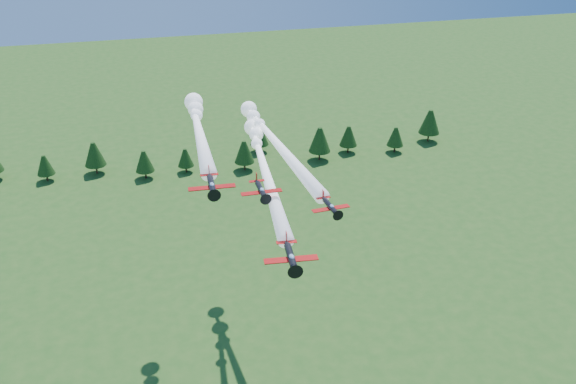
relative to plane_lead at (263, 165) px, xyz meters
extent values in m
cylinder|color=black|center=(-3.05, -32.22, 0.00)|extent=(1.62, 5.90, 1.08)
cone|color=black|center=(-3.37, -35.60, 0.00)|extent=(1.17, 1.07, 1.08)
cone|color=black|center=(-3.43, -36.25, 0.00)|extent=(0.52, 0.53, 0.47)
cylinder|color=black|center=(-3.45, -36.43, 0.00)|extent=(2.26, 0.26, 2.27)
cube|color=red|center=(-3.09, -32.65, -0.35)|extent=(8.09, 2.20, 0.13)
cube|color=red|center=(-2.69, -28.41, 0.05)|extent=(3.20, 1.21, 0.08)
cube|color=red|center=(-2.68, -28.30, 0.92)|extent=(0.19, 1.03, 1.56)
ellipsoid|color=#91BDE0|center=(-3.14, -33.19, 0.43)|extent=(0.90, 1.36, 0.67)
sphere|color=white|center=(0.95, 10.04, 0.00)|extent=(2.30, 2.30, 2.30)
sphere|color=white|center=(1.46, 15.41, 0.00)|extent=(3.00, 3.00, 3.00)
sphere|color=white|center=(1.96, 20.77, 0.00)|extent=(3.70, 3.70, 3.70)
cylinder|color=black|center=(-12.84, -22.65, 8.31)|extent=(1.18, 5.20, 0.96)
cone|color=black|center=(-12.97, -25.66, 8.31)|extent=(0.99, 0.90, 0.96)
cone|color=black|center=(-13.00, -26.23, 8.31)|extent=(0.44, 0.45, 0.42)
cylinder|color=black|center=(-13.01, -26.39, 8.31)|extent=(2.01, 0.13, 2.01)
cube|color=red|center=(-12.86, -23.03, 8.01)|extent=(7.13, 1.60, 0.11)
cube|color=red|center=(-12.70, -19.26, 8.36)|extent=(2.81, 0.93, 0.07)
cube|color=red|center=(-12.69, -19.16, 9.13)|extent=(0.13, 0.91, 1.39)
ellipsoid|color=#91BDE0|center=(-12.88, -23.51, 8.70)|extent=(0.74, 1.18, 0.60)
sphere|color=white|center=(-11.52, 7.99, 8.31)|extent=(2.30, 2.30, 2.30)
sphere|color=white|center=(-11.35, 11.78, 8.31)|extent=(3.00, 3.00, 3.00)
sphere|color=white|center=(-11.19, 15.58, 8.31)|extent=(3.70, 3.70, 3.70)
cylinder|color=black|center=(6.27, -21.92, 1.70)|extent=(1.22, 4.69, 0.86)
cone|color=black|center=(6.48, -24.61, 1.70)|extent=(0.92, 0.84, 0.86)
cone|color=black|center=(6.52, -25.12, 1.70)|extent=(0.41, 0.41, 0.38)
cylinder|color=black|center=(6.54, -25.27, 1.70)|extent=(1.80, 0.17, 1.80)
cube|color=red|center=(6.30, -22.26, 1.42)|extent=(6.42, 1.65, 0.10)
cube|color=red|center=(6.04, -18.88, 1.74)|extent=(2.54, 0.92, 0.06)
cube|color=red|center=(6.03, -18.79, 2.42)|extent=(0.14, 0.82, 1.24)
ellipsoid|color=#91BDE0|center=(6.33, -22.69, 2.04)|extent=(0.70, 1.07, 0.54)
sphere|color=white|center=(3.22, 17.23, 1.70)|extent=(2.30, 2.30, 2.30)
sphere|color=white|center=(2.82, 22.28, 1.70)|extent=(3.00, 3.00, 3.00)
sphere|color=white|center=(2.43, 27.34, 1.70)|extent=(3.70, 3.70, 3.70)
cylinder|color=black|center=(-3.64, -14.74, 2.43)|extent=(0.98, 5.08, 0.94)
cone|color=black|center=(-3.62, -17.70, 2.43)|extent=(0.95, 0.85, 0.94)
cone|color=black|center=(-3.61, -18.26, 2.43)|extent=(0.42, 0.43, 0.41)
cylinder|color=black|center=(-3.61, -18.42, 2.43)|extent=(1.97, 0.05, 1.97)
cube|color=red|center=(-3.64, -15.11, 2.13)|extent=(6.96, 1.32, 0.11)
cube|color=red|center=(-3.66, -11.40, 2.48)|extent=(2.73, 0.82, 0.07)
cube|color=red|center=(-3.66, -11.31, 3.23)|extent=(0.09, 0.89, 1.36)
ellipsoid|color=#91BDE0|center=(-3.63, -15.58, 2.81)|extent=(0.68, 1.13, 0.59)
cylinder|color=#382314|center=(-36.58, 91.82, -37.81)|extent=(0.60, 0.60, 3.03)
cone|color=black|center=(-36.58, 91.82, -32.40)|extent=(6.93, 6.93, 7.79)
cylinder|color=#382314|center=(81.25, 90.09, -37.65)|extent=(0.60, 0.60, 3.34)
cone|color=black|center=(81.25, 90.09, -31.68)|extent=(7.65, 7.65, 8.60)
cylinder|color=#382314|center=(19.06, 95.80, -37.90)|extent=(0.60, 0.60, 2.86)
cone|color=black|center=(19.06, 95.80, -32.80)|extent=(6.53, 6.53, 7.34)
cylinder|color=#382314|center=(11.14, 82.28, -37.89)|extent=(0.60, 0.60, 2.86)
cone|color=black|center=(11.14, 82.28, -32.78)|extent=(6.54, 6.54, 7.36)
cylinder|color=#382314|center=(65.38, 83.87, -38.04)|extent=(0.60, 0.60, 2.57)
cone|color=black|center=(65.38, 83.87, -33.45)|extent=(5.87, 5.87, 6.60)
cylinder|color=#382314|center=(37.62, 83.99, -37.68)|extent=(0.60, 0.60, 3.28)
cone|color=black|center=(37.62, 83.99, -31.83)|extent=(7.50, 7.50, 8.44)
cylinder|color=#382314|center=(-7.89, 85.39, -38.18)|extent=(0.60, 0.60, 2.29)
cone|color=black|center=(-7.89, 85.39, -34.09)|extent=(5.24, 5.24, 5.89)
cylinder|color=#382314|center=(49.27, 87.65, -37.96)|extent=(0.60, 0.60, 2.72)
cone|color=black|center=(49.27, 87.65, -33.10)|extent=(6.22, 6.22, 7.00)
cylinder|color=#382314|center=(-21.13, 83.97, -38.00)|extent=(0.60, 0.60, 2.65)
cone|color=black|center=(-21.13, 83.97, -33.26)|extent=(6.06, 6.06, 6.82)
cylinder|color=#382314|center=(-51.93, 89.86, -38.10)|extent=(0.60, 0.60, 2.46)
cone|color=black|center=(-51.93, 89.86, -33.71)|extent=(5.61, 5.61, 6.32)
camera|label=1|loc=(-23.21, -109.06, 50.88)|focal=40.00mm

